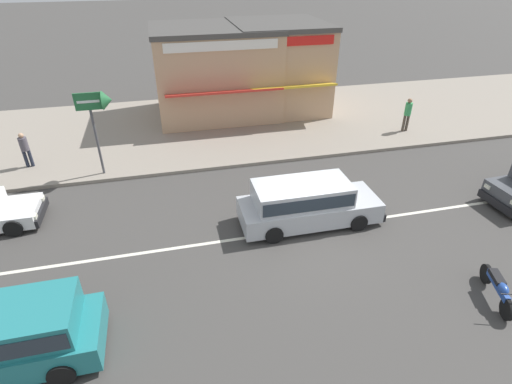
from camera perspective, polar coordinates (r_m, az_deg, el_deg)
ground_plane at (r=13.83m, az=7.11°, el=-5.27°), size 160.00×160.00×0.00m
lane_centre_stripe at (r=13.82m, az=7.11°, el=-5.26°), size 50.40×0.14×0.01m
kerb_strip at (r=22.29m, az=-1.66°, el=9.86°), size 68.00×10.00×0.15m
minivan_teal_0 at (r=10.95m, az=-32.55°, el=-17.02°), size 4.52×1.90×1.56m
minivan_silver_3 at (r=13.69m, az=7.16°, el=-1.40°), size 4.90×1.88×1.56m
motorcycle_1 at (r=12.78m, az=31.26°, el=-11.57°), size 0.83×1.82×0.80m
arrow_signboard at (r=16.81m, az=-21.00°, el=11.54°), size 1.38×0.74×3.48m
pedestrian_mid_kerb at (r=22.06m, az=20.85°, el=10.61°), size 0.34×0.34×1.72m
pedestrian_by_shop at (r=19.61m, az=-30.15°, el=5.52°), size 0.34×0.34×1.54m
shopfront_corner_warung at (r=23.90m, az=3.13°, el=17.48°), size 5.07×6.08×4.76m
shopfront_mid_block at (r=23.00m, az=-5.77°, el=16.78°), size 6.60×5.89×4.72m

